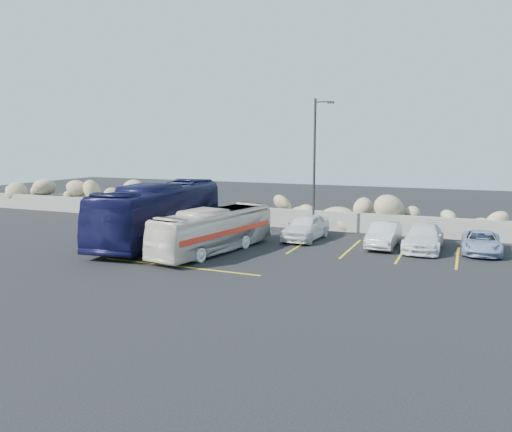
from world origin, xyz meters
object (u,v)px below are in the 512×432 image
at_px(car_b, 384,235).
at_px(car_c, 423,237).
at_px(car_d, 481,242).
at_px(lamppost, 315,164).
at_px(car_a, 306,227).
at_px(vintage_bus, 214,230).
at_px(tour_coach, 160,212).

height_order(car_b, car_c, car_c).
relative_size(car_c, car_d, 1.15).
relative_size(lamppost, car_a, 1.87).
height_order(lamppost, car_a, lamppost).
distance_m(lamppost, car_a, 3.72).
bearing_deg(vintage_bus, car_b, 41.04).
bearing_deg(car_a, car_d, 4.59).
bearing_deg(vintage_bus, car_a, 66.43).
height_order(car_b, car_d, car_b).
bearing_deg(lamppost, vintage_bus, -120.17).
xyz_separation_m(tour_coach, car_a, (7.53, 3.42, -0.90)).
distance_m(tour_coach, car_c, 14.35).
distance_m(tour_coach, car_d, 17.12).
distance_m(lamppost, car_d, 9.79).
relative_size(vintage_bus, car_d, 2.04).
bearing_deg(car_c, vintage_bus, -153.55).
bearing_deg(vintage_bus, car_d, 32.09).
distance_m(car_c, car_d, 2.78).
distance_m(car_a, car_b, 4.45).
relative_size(car_a, car_b, 1.09).
relative_size(car_a, car_d, 1.08).
bearing_deg(car_c, tour_coach, -166.69).
bearing_deg(car_b, lamppost, 163.29).
relative_size(car_b, car_d, 0.99).
bearing_deg(car_b, car_a, 176.76).
bearing_deg(car_b, car_d, 5.86).
relative_size(tour_coach, car_d, 2.96).
xyz_separation_m(car_a, car_d, (9.19, 0.09, -0.18)).
height_order(vintage_bus, car_b, vintage_bus).
height_order(lamppost, tour_coach, lamppost).
distance_m(lamppost, tour_coach, 9.30).
distance_m(car_b, car_c, 2.00).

